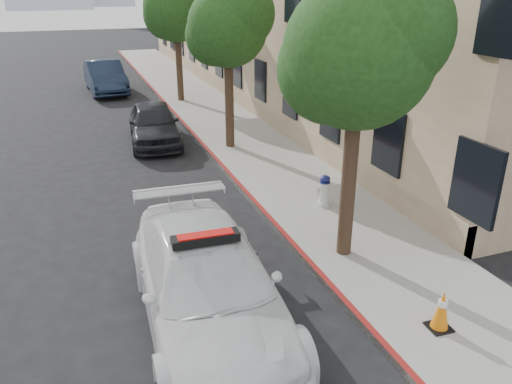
{
  "coord_description": "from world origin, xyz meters",
  "views": [
    {
      "loc": [
        -2.05,
        -10.07,
        5.42
      ],
      "look_at": [
        1.59,
        -0.17,
        1.0
      ],
      "focal_mm": 35.0,
      "sensor_mm": 36.0,
      "label": 1
    }
  ],
  "objects_px": {
    "parked_car_far": "(105,77)",
    "traffic_cone": "(442,310)",
    "fire_hydrant": "(325,191)",
    "police_car": "(208,284)",
    "parked_car_mid": "(154,123)"
  },
  "relations": [
    {
      "from": "police_car",
      "to": "traffic_cone",
      "type": "bearing_deg",
      "value": -22.6
    },
    {
      "from": "parked_car_mid",
      "to": "traffic_cone",
      "type": "bearing_deg",
      "value": -73.08
    },
    {
      "from": "parked_car_far",
      "to": "fire_hydrant",
      "type": "bearing_deg",
      "value": -80.62
    },
    {
      "from": "parked_car_far",
      "to": "traffic_cone",
      "type": "distance_m",
      "value": 22.95
    },
    {
      "from": "fire_hydrant",
      "to": "traffic_cone",
      "type": "relative_size",
      "value": 1.16
    },
    {
      "from": "fire_hydrant",
      "to": "traffic_cone",
      "type": "xyz_separation_m",
      "value": [
        -0.5,
        -5.08,
        -0.05
      ]
    },
    {
      "from": "parked_car_mid",
      "to": "fire_hydrant",
      "type": "relative_size",
      "value": 5.2
    },
    {
      "from": "parked_car_far",
      "to": "fire_hydrant",
      "type": "height_order",
      "value": "parked_car_far"
    },
    {
      "from": "traffic_cone",
      "to": "parked_car_mid",
      "type": "bearing_deg",
      "value": 101.51
    },
    {
      "from": "parked_car_mid",
      "to": "parked_car_far",
      "type": "distance_m",
      "value": 10.18
    },
    {
      "from": "police_car",
      "to": "parked_car_far",
      "type": "xyz_separation_m",
      "value": [
        0.05,
        21.06,
        0.03
      ]
    },
    {
      "from": "police_car",
      "to": "fire_hydrant",
      "type": "height_order",
      "value": "police_car"
    },
    {
      "from": "parked_car_mid",
      "to": "traffic_cone",
      "type": "distance_m",
      "value": 12.81
    },
    {
      "from": "parked_car_mid",
      "to": "traffic_cone",
      "type": "relative_size",
      "value": 6.01
    },
    {
      "from": "police_car",
      "to": "traffic_cone",
      "type": "distance_m",
      "value": 3.86
    }
  ]
}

